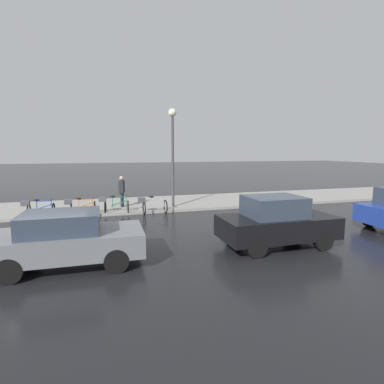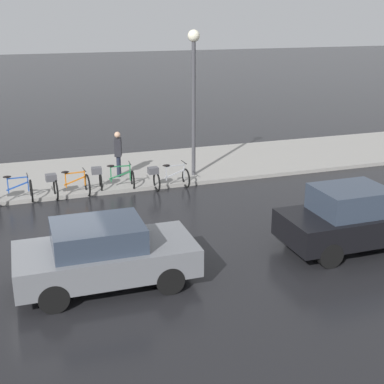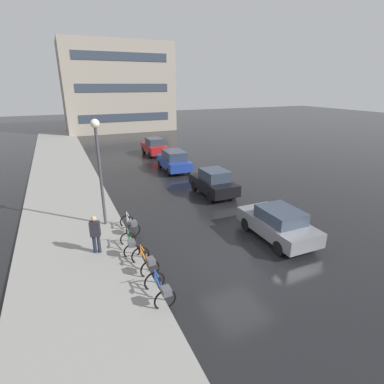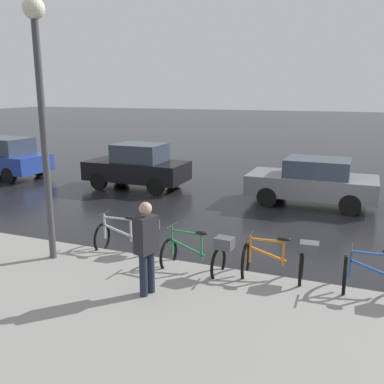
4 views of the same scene
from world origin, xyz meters
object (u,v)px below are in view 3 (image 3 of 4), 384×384
at_px(car_black, 214,182).
at_px(pedestrian, 95,233).
at_px(bicycle_third, 130,244).
at_px(streetlamp, 98,156).
at_px(car_grey, 278,223).
at_px(car_blue, 174,161).
at_px(bicycle_nearest, 161,290).
at_px(bicycle_second, 146,261).
at_px(car_red, 154,147).
at_px(bicycle_farthest, 131,224).

xyz_separation_m(car_black, pedestrian, (-7.92, -4.51, 0.19)).
distance_m(bicycle_third, streetlamp, 4.47).
bearing_deg(pedestrian, car_grey, -13.80).
height_order(car_blue, pedestrian, pedestrian).
bearing_deg(bicycle_nearest, bicycle_third, 93.69).
bearing_deg(car_black, car_blue, 92.57).
bearing_deg(car_grey, bicycle_nearest, -163.05).
bearing_deg(streetlamp, bicycle_third, -80.43).
distance_m(bicycle_second, car_red, 20.24).
distance_m(car_blue, streetlamp, 11.08).
xyz_separation_m(car_blue, streetlamp, (-6.88, -8.24, 2.76)).
bearing_deg(bicycle_nearest, car_grey, 16.95).
relative_size(bicycle_second, bicycle_third, 0.97).
bearing_deg(bicycle_nearest, car_black, 52.48).
distance_m(car_grey, streetlamp, 8.87).
bearing_deg(pedestrian, bicycle_farthest, 37.52).
relative_size(bicycle_third, streetlamp, 0.27).
height_order(bicycle_nearest, car_black, car_black).
height_order(car_grey, pedestrian, pedestrian).
relative_size(car_black, car_red, 0.98).
relative_size(bicycle_farthest, streetlamp, 0.27).
bearing_deg(bicycle_farthest, car_red, 68.64).
bearing_deg(streetlamp, car_black, 14.60).
bearing_deg(bicycle_farthest, car_black, 27.22).
bearing_deg(bicycle_third, pedestrian, 158.66).
bearing_deg(streetlamp, bicycle_second, -80.61).
height_order(bicycle_nearest, bicycle_third, bicycle_third).
distance_m(bicycle_nearest, car_red, 21.97).
height_order(bicycle_farthest, car_black, car_black).
bearing_deg(car_red, car_grey, -90.36).
height_order(bicycle_nearest, car_grey, car_grey).
xyz_separation_m(bicycle_nearest, bicycle_second, (0.03, 1.81, -0.00)).
relative_size(bicycle_second, streetlamp, 0.26).
xyz_separation_m(bicycle_third, pedestrian, (-1.28, 0.50, 0.53)).
height_order(bicycle_second, bicycle_farthest, bicycle_second).
distance_m(bicycle_third, car_red, 18.88).
bearing_deg(car_red, bicycle_nearest, -107.02).
bearing_deg(car_blue, car_black, -87.43).
bearing_deg(car_blue, car_red, 87.24).
relative_size(car_black, car_blue, 0.90).
bearing_deg(pedestrian, bicycle_nearest, -68.68).
bearing_deg(car_blue, bicycle_farthest, -121.65).
distance_m(bicycle_second, car_grey, 6.29).
bearing_deg(bicycle_nearest, car_blue, 67.41).
xyz_separation_m(bicycle_farthest, car_blue, (5.89, 9.55, 0.37)).
relative_size(car_red, pedestrian, 2.15).
xyz_separation_m(car_black, car_blue, (-0.29, 6.38, 0.03)).
xyz_separation_m(car_black, car_red, (0.02, 12.65, 0.02)).
distance_m(bicycle_second, car_blue, 14.29).
bearing_deg(bicycle_farthest, bicycle_third, -103.95).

